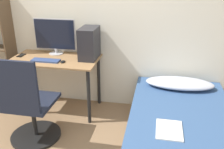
{
  "coord_description": "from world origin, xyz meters",
  "views": [
    {
      "loc": [
        0.89,
        -1.8,
        1.82
      ],
      "look_at": [
        0.4,
        0.7,
        0.75
      ],
      "focal_mm": 40.0,
      "sensor_mm": 36.0,
      "label": 1
    }
  ],
  "objects_px": {
    "monitor": "(55,36)",
    "bed": "(180,134)",
    "keyboard": "(46,60)",
    "pc_tower": "(89,43)",
    "office_chair": "(29,111)"
  },
  "relations": [
    {
      "from": "office_chair",
      "to": "monitor",
      "type": "bearing_deg",
      "value": 92.35
    },
    {
      "from": "office_chair",
      "to": "keyboard",
      "type": "bearing_deg",
      "value": 94.61
    },
    {
      "from": "bed",
      "to": "keyboard",
      "type": "xyz_separation_m",
      "value": [
        -1.69,
        0.5,
        0.53
      ]
    },
    {
      "from": "pc_tower",
      "to": "keyboard",
      "type": "bearing_deg",
      "value": -156.1
    },
    {
      "from": "bed",
      "to": "pc_tower",
      "type": "bearing_deg",
      "value": 148.05
    },
    {
      "from": "monitor",
      "to": "bed",
      "type": "bearing_deg",
      "value": -26.19
    },
    {
      "from": "monitor",
      "to": "keyboard",
      "type": "xyz_separation_m",
      "value": [
        -0.01,
        -0.32,
        -0.24
      ]
    },
    {
      "from": "monitor",
      "to": "pc_tower",
      "type": "distance_m",
      "value": 0.52
    },
    {
      "from": "office_chair",
      "to": "monitor",
      "type": "xyz_separation_m",
      "value": [
        -0.04,
        0.93,
        0.61
      ]
    },
    {
      "from": "bed",
      "to": "monitor",
      "type": "distance_m",
      "value": 2.02
    },
    {
      "from": "office_chair",
      "to": "bed",
      "type": "bearing_deg",
      "value": 3.76
    },
    {
      "from": "keyboard",
      "to": "pc_tower",
      "type": "distance_m",
      "value": 0.6
    },
    {
      "from": "keyboard",
      "to": "pc_tower",
      "type": "xyz_separation_m",
      "value": [
        0.52,
        0.23,
        0.19
      ]
    },
    {
      "from": "keyboard",
      "to": "pc_tower",
      "type": "bearing_deg",
      "value": 23.9
    },
    {
      "from": "office_chair",
      "to": "bed",
      "type": "height_order",
      "value": "office_chair"
    }
  ]
}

